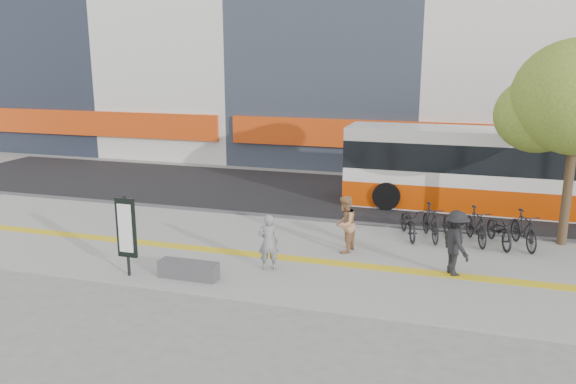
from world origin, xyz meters
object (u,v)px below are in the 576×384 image
(bench, at_px, (189,270))
(pedestrian_dark, at_px, (456,243))
(seated_woman, at_px, (268,242))
(bus, at_px, (499,173))
(signboard, at_px, (126,229))
(pedestrian_tan, at_px, (345,224))

(bench, distance_m, pedestrian_dark, 7.09)
(seated_woman, bearing_deg, bench, 14.12)
(bus, height_order, pedestrian_dark, bus)
(bus, bearing_deg, signboard, -133.92)
(pedestrian_dark, bearing_deg, bench, 80.22)
(bus, distance_m, pedestrian_tan, 7.92)
(bus, bearing_deg, seated_woman, -126.33)
(signboard, distance_m, pedestrian_tan, 6.22)
(pedestrian_tan, distance_m, pedestrian_dark, 3.30)
(bench, height_order, pedestrian_dark, pedestrian_dark)
(pedestrian_tan, xyz_separation_m, pedestrian_dark, (3.17, -0.92, 0.03))
(bench, relative_size, pedestrian_tan, 0.94)
(signboard, height_order, pedestrian_tan, signboard)
(bench, xyz_separation_m, signboard, (-1.60, -0.31, 1.06))
(bus, relative_size, seated_woman, 7.37)
(pedestrian_dark, bearing_deg, pedestrian_tan, 44.90)
(seated_woman, bearing_deg, signboard, 4.14)
(signboard, height_order, pedestrian_dark, signboard)
(pedestrian_tan, bearing_deg, bench, -38.38)
(bench, height_order, seated_woman, seated_woman)
(seated_woman, distance_m, pedestrian_tan, 2.63)
(bus, bearing_deg, pedestrian_tan, -125.06)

